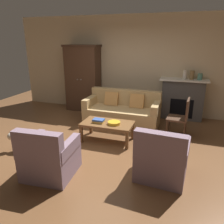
{
  "coord_description": "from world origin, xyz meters",
  "views": [
    {
      "loc": [
        1.56,
        -3.89,
        2.14
      ],
      "look_at": [
        0.05,
        0.65,
        0.55
      ],
      "focal_mm": 35.38,
      "sensor_mm": 36.0,
      "label": 1
    }
  ],
  "objects_px": {
    "armoire": "(83,78)",
    "book_stack": "(99,121)",
    "side_chair_wooden": "(182,115)",
    "mantel_vase_cream": "(185,75)",
    "coffee_table": "(107,125)",
    "fireplace": "(182,99)",
    "armchair_near_right": "(161,159)",
    "fruit_bowl": "(114,123)",
    "mantel_vase_bronze": "(192,75)",
    "mantel_vase_jade": "(200,77)",
    "armchair_near_left": "(49,158)",
    "dog": "(22,139)",
    "couch": "(122,112)"
  },
  "relations": [
    {
      "from": "armoire",
      "to": "mantel_vase_cream",
      "type": "height_order",
      "value": "armoire"
    },
    {
      "from": "book_stack",
      "to": "side_chair_wooden",
      "type": "xyz_separation_m",
      "value": [
        1.69,
        0.76,
        0.05
      ]
    },
    {
      "from": "fruit_bowl",
      "to": "mantel_vase_cream",
      "type": "height_order",
      "value": "mantel_vase_cream"
    },
    {
      "from": "book_stack",
      "to": "mantel_vase_cream",
      "type": "bearing_deg",
      "value": 50.55
    },
    {
      "from": "fireplace",
      "to": "armchair_near_left",
      "type": "relative_size",
      "value": 1.43
    },
    {
      "from": "fireplace",
      "to": "armoire",
      "type": "height_order",
      "value": "armoire"
    },
    {
      "from": "armchair_near_right",
      "to": "book_stack",
      "type": "bearing_deg",
      "value": 146.68
    },
    {
      "from": "book_stack",
      "to": "mantel_vase_bronze",
      "type": "height_order",
      "value": "mantel_vase_bronze"
    },
    {
      "from": "armoire",
      "to": "fireplace",
      "type": "bearing_deg",
      "value": 1.51
    },
    {
      "from": "fruit_bowl",
      "to": "armchair_near_left",
      "type": "relative_size",
      "value": 0.3
    },
    {
      "from": "coffee_table",
      "to": "side_chair_wooden",
      "type": "relative_size",
      "value": 1.22
    },
    {
      "from": "fruit_bowl",
      "to": "armchair_near_left",
      "type": "height_order",
      "value": "armchair_near_left"
    },
    {
      "from": "book_stack",
      "to": "side_chair_wooden",
      "type": "bearing_deg",
      "value": 24.32
    },
    {
      "from": "mantel_vase_bronze",
      "to": "dog",
      "type": "bearing_deg",
      "value": -136.53
    },
    {
      "from": "couch",
      "to": "dog",
      "type": "height_order",
      "value": "couch"
    },
    {
      "from": "coffee_table",
      "to": "fruit_bowl",
      "type": "height_order",
      "value": "fruit_bowl"
    },
    {
      "from": "armchair_near_left",
      "to": "dog",
      "type": "distance_m",
      "value": 1.15
    },
    {
      "from": "mantel_vase_cream",
      "to": "dog",
      "type": "bearing_deg",
      "value": -134.83
    },
    {
      "from": "coffee_table",
      "to": "dog",
      "type": "bearing_deg",
      "value": -146.18
    },
    {
      "from": "couch",
      "to": "fruit_bowl",
      "type": "distance_m",
      "value": 1.16
    },
    {
      "from": "mantel_vase_cream",
      "to": "mantel_vase_bronze",
      "type": "height_order",
      "value": "mantel_vase_cream"
    },
    {
      "from": "armchair_near_right",
      "to": "mantel_vase_jade",
      "type": "bearing_deg",
      "value": 78.75
    },
    {
      "from": "fruit_bowl",
      "to": "mantel_vase_bronze",
      "type": "height_order",
      "value": "mantel_vase_bronze"
    },
    {
      "from": "fireplace",
      "to": "mantel_vase_cream",
      "type": "relative_size",
      "value": 5.34
    },
    {
      "from": "mantel_vase_cream",
      "to": "armchair_near_right",
      "type": "distance_m",
      "value": 3.13
    },
    {
      "from": "fireplace",
      "to": "armoire",
      "type": "relative_size",
      "value": 0.64
    },
    {
      "from": "mantel_vase_cream",
      "to": "coffee_table",
      "type": "bearing_deg",
      "value": -126.83
    },
    {
      "from": "book_stack",
      "to": "armchair_near_right",
      "type": "distance_m",
      "value": 1.75
    },
    {
      "from": "armoire",
      "to": "dog",
      "type": "bearing_deg",
      "value": -89.78
    },
    {
      "from": "fruit_bowl",
      "to": "couch",
      "type": "bearing_deg",
      "value": 96.92
    },
    {
      "from": "armchair_near_right",
      "to": "armoire",
      "type": "bearing_deg",
      "value": 133.08
    },
    {
      "from": "fireplace",
      "to": "couch",
      "type": "distance_m",
      "value": 1.73
    },
    {
      "from": "fireplace",
      "to": "mantel_vase_jade",
      "type": "xyz_separation_m",
      "value": [
        0.38,
        -0.02,
        0.63
      ]
    },
    {
      "from": "dog",
      "to": "mantel_vase_bronze",
      "type": "bearing_deg",
      "value": 43.47
    },
    {
      "from": "book_stack",
      "to": "dog",
      "type": "bearing_deg",
      "value": -143.84
    },
    {
      "from": "book_stack",
      "to": "mantel_vase_jade",
      "type": "height_order",
      "value": "mantel_vase_jade"
    },
    {
      "from": "fruit_bowl",
      "to": "mantel_vase_cream",
      "type": "xyz_separation_m",
      "value": [
        1.32,
        2.03,
        0.79
      ]
    },
    {
      "from": "armoire",
      "to": "book_stack",
      "type": "bearing_deg",
      "value": -56.97
    },
    {
      "from": "side_chair_wooden",
      "to": "couch",
      "type": "bearing_deg",
      "value": 165.51
    },
    {
      "from": "couch",
      "to": "mantel_vase_cream",
      "type": "bearing_deg",
      "value": 31.14
    },
    {
      "from": "armoire",
      "to": "couch",
      "type": "relative_size",
      "value": 1.02
    },
    {
      "from": "fruit_bowl",
      "to": "dog",
      "type": "relative_size",
      "value": 0.48
    },
    {
      "from": "coffee_table",
      "to": "mantel_vase_jade",
      "type": "xyz_separation_m",
      "value": [
        1.86,
        1.98,
        0.84
      ]
    },
    {
      "from": "fruit_bowl",
      "to": "coffee_table",
      "type": "bearing_deg",
      "value": 165.11
    },
    {
      "from": "book_stack",
      "to": "side_chair_wooden",
      "type": "relative_size",
      "value": 0.27
    },
    {
      "from": "couch",
      "to": "side_chair_wooden",
      "type": "xyz_separation_m",
      "value": [
        1.48,
        -0.38,
        0.19
      ]
    },
    {
      "from": "armchair_near_left",
      "to": "armoire",
      "type": "bearing_deg",
      "value": 106.29
    },
    {
      "from": "couch",
      "to": "armchair_near_right",
      "type": "distance_m",
      "value": 2.45
    },
    {
      "from": "side_chair_wooden",
      "to": "fruit_bowl",
      "type": "bearing_deg",
      "value": -150.46
    },
    {
      "from": "couch",
      "to": "mantel_vase_cream",
      "type": "xyz_separation_m",
      "value": [
        1.46,
        0.88,
        0.92
      ]
    }
  ]
}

